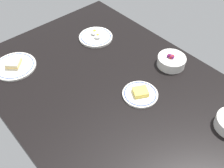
# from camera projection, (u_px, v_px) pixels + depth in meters

# --- Properties ---
(dining_table) EXTENTS (1.43, 1.01, 0.04)m
(dining_table) POSITION_uv_depth(u_px,v_px,m) (112.00, 89.00, 1.34)
(dining_table) COLOR black
(dining_table) RESTS_ON ground
(plate_eggs) EXTENTS (0.20, 0.20, 0.05)m
(plate_eggs) POSITION_uv_depth(u_px,v_px,m) (96.00, 37.00, 1.60)
(plate_eggs) COLOR white
(plate_eggs) RESTS_ON dining_table
(plate_sandwich) EXTENTS (0.23, 0.23, 0.04)m
(plate_sandwich) POSITION_uv_depth(u_px,v_px,m) (15.00, 66.00, 1.42)
(plate_sandwich) COLOR white
(plate_sandwich) RESTS_ON dining_table
(plate_cheese) EXTENTS (0.17, 0.17, 0.03)m
(plate_cheese) POSITION_uv_depth(u_px,v_px,m) (140.00, 94.00, 1.28)
(plate_cheese) COLOR white
(plate_cheese) RESTS_ON dining_table
(bowl_berries) EXTENTS (0.15, 0.15, 0.07)m
(bowl_berries) POSITION_uv_depth(u_px,v_px,m) (171.00, 61.00, 1.42)
(bowl_berries) COLOR white
(bowl_berries) RESTS_ON dining_table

